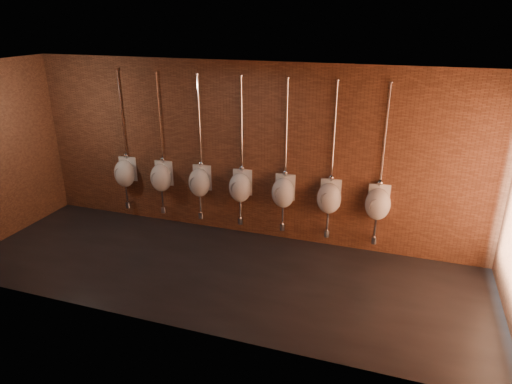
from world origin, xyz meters
TOP-DOWN VIEW (x-y plane):
  - ground at (0.00, 0.00)m, footprint 8.50×8.50m
  - room_shell at (0.00, 0.00)m, footprint 8.54×3.04m
  - urinal_0 at (-2.57, 1.35)m, footprint 0.47×0.42m
  - urinal_1 at (-1.75, 1.35)m, footprint 0.47×0.42m
  - urinal_2 at (-0.93, 1.35)m, footprint 0.47×0.42m
  - urinal_3 at (-0.12, 1.35)m, footprint 0.47×0.42m
  - urinal_4 at (0.70, 1.35)m, footprint 0.47×0.42m
  - urinal_5 at (1.52, 1.35)m, footprint 0.47×0.42m
  - urinal_6 at (2.33, 1.35)m, footprint 0.47×0.42m

SIDE VIEW (x-z plane):
  - ground at x=0.00m, z-range 0.00..0.00m
  - urinal_0 at x=-2.57m, z-range -0.38..2.34m
  - urinal_1 at x=-1.75m, z-range -0.38..2.34m
  - urinal_2 at x=-0.93m, z-range -0.38..2.34m
  - urinal_3 at x=-0.12m, z-range -0.38..2.34m
  - urinal_4 at x=0.70m, z-range -0.38..2.34m
  - urinal_5 at x=1.52m, z-range -0.38..2.34m
  - urinal_6 at x=2.33m, z-range -0.38..2.34m
  - room_shell at x=0.00m, z-range 0.40..3.62m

